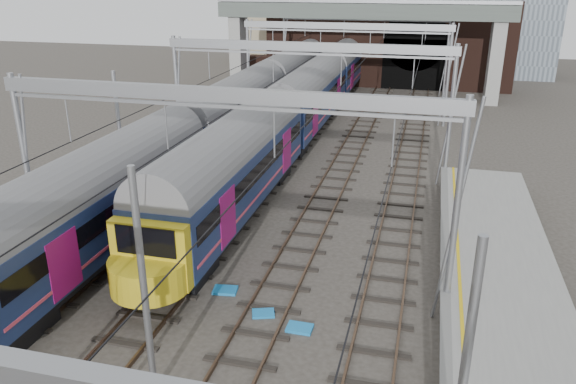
# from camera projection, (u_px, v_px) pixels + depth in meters

# --- Properties ---
(tracks) EXTENTS (14.40, 80.00, 0.22)m
(tracks) POSITION_uv_depth(u_px,v_px,m) (275.00, 218.00, 28.13)
(tracks) COLOR #4C3828
(tracks) RESTS_ON ground
(overhead_line) EXTENTS (16.80, 80.00, 8.00)m
(overhead_line) POSITION_uv_depth(u_px,v_px,m) (305.00, 66.00, 31.62)
(overhead_line) COLOR gray
(overhead_line) RESTS_ON ground
(retaining_wall) EXTENTS (28.00, 2.75, 9.00)m
(retaining_wall) POSITION_uv_depth(u_px,v_px,m) (381.00, 46.00, 59.59)
(retaining_wall) COLOR #311B15
(retaining_wall) RESTS_ON ground
(overbridge) EXTENTS (28.00, 3.00, 9.25)m
(overbridge) POSITION_uv_depth(u_px,v_px,m) (362.00, 21.00, 53.49)
(overbridge) COLOR gray
(overbridge) RESTS_ON ground
(train_main) EXTENTS (3.01, 69.64, 5.11)m
(train_main) POSITION_uv_depth(u_px,v_px,m) (330.00, 78.00, 50.77)
(train_main) COLOR black
(train_main) RESTS_ON ground
(train_second) EXTENTS (2.91, 50.49, 4.97)m
(train_second) POSITION_uv_depth(u_px,v_px,m) (234.00, 112.00, 38.60)
(train_second) COLOR black
(train_second) RESTS_ON ground
(equip_cover_a) EXTENTS (1.00, 0.77, 0.11)m
(equip_cover_a) POSITION_uv_depth(u_px,v_px,m) (225.00, 290.00, 21.61)
(equip_cover_a) COLOR #1A7AC3
(equip_cover_a) RESTS_ON ground
(equip_cover_b) EXTENTS (0.89, 0.64, 0.10)m
(equip_cover_b) POSITION_uv_depth(u_px,v_px,m) (300.00, 328.00, 19.30)
(equip_cover_b) COLOR #1A7AC3
(equip_cover_b) RESTS_ON ground
(equip_cover_c) EXTENTS (0.93, 0.79, 0.09)m
(equip_cover_c) POSITION_uv_depth(u_px,v_px,m) (263.00, 313.00, 20.14)
(equip_cover_c) COLOR #1A7AC3
(equip_cover_c) RESTS_ON ground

